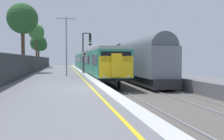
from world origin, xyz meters
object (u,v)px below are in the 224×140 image
at_px(platform_lamp_mid, 66,42).
at_px(background_tree_centre, 37,33).
at_px(commuter_train_at_platform, 90,61).
at_px(freight_train_adjacent_track, 106,59).
at_px(background_tree_right, 39,44).
at_px(background_tree_left, 22,20).
at_px(signal_gantry, 85,48).
at_px(speed_limit_sign, 84,60).

relative_size(platform_lamp_mid, background_tree_centre, 0.69).
relative_size(commuter_train_at_platform, platform_lamp_mid, 7.21).
relative_size(freight_train_adjacent_track, background_tree_right, 8.95).
bearing_deg(freight_train_adjacent_track, background_tree_centre, 175.55).
bearing_deg(background_tree_left, commuter_train_at_platform, 38.57).
bearing_deg(signal_gantry, speed_limit_sign, -96.74).
bearing_deg(background_tree_left, signal_gantry, -16.45).
height_order(background_tree_centre, background_tree_right, background_tree_centre).
relative_size(commuter_train_at_platform, background_tree_centre, 4.99).
distance_m(platform_lamp_mid, background_tree_left, 9.36).
height_order(speed_limit_sign, background_tree_left, background_tree_left).
xyz_separation_m(platform_lamp_mid, background_tree_centre, (-5.16, 24.09, 3.23)).
height_order(freight_train_adjacent_track, background_tree_centre, background_tree_centre).
bearing_deg(speed_limit_sign, background_tree_left, 142.36).
relative_size(platform_lamp_mid, background_tree_right, 0.85).
bearing_deg(signal_gantry, freight_train_adjacent_track, 73.16).
relative_size(signal_gantry, background_tree_centre, 0.58).
distance_m(signal_gantry, background_tree_centre, 20.77).
bearing_deg(background_tree_centre, signal_gantry, -68.74).
distance_m(freight_train_adjacent_track, signal_gantry, 18.92).
distance_m(commuter_train_at_platform, signal_gantry, 9.54).
bearing_deg(platform_lamp_mid, background_tree_centre, 102.10).
bearing_deg(platform_lamp_mid, speed_limit_sign, 43.60).
height_order(platform_lamp_mid, background_tree_right, background_tree_right).
height_order(commuter_train_at_platform, platform_lamp_mid, platform_lamp_mid).
bearing_deg(speed_limit_sign, freight_train_adjacent_track, 74.64).
distance_m(platform_lamp_mid, background_tree_right, 29.56).
height_order(signal_gantry, background_tree_left, background_tree_left).
xyz_separation_m(platform_lamp_mid, background_tree_right, (-5.21, 29.06, 1.47)).
distance_m(platform_lamp_mid, background_tree_centre, 24.84).
xyz_separation_m(freight_train_adjacent_track, speed_limit_sign, (-5.85, -21.30, -0.05)).
bearing_deg(background_tree_right, commuter_train_at_platform, -58.84).
bearing_deg(signal_gantry, platform_lamp_mid, -114.20).
distance_m(speed_limit_sign, background_tree_right, 28.36).
xyz_separation_m(signal_gantry, background_tree_left, (-7.41, 2.19, 3.38)).
bearing_deg(commuter_train_at_platform, background_tree_left, -141.43).
height_order(freight_train_adjacent_track, background_tree_right, background_tree_right).
xyz_separation_m(commuter_train_at_platform, platform_lamp_mid, (-3.72, -14.29, 2.06)).
height_order(freight_train_adjacent_track, platform_lamp_mid, platform_lamp_mid).
bearing_deg(freight_train_adjacent_track, commuter_train_at_platform, -114.47).
relative_size(signal_gantry, background_tree_right, 0.72).
bearing_deg(background_tree_right, background_tree_left, -89.86).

